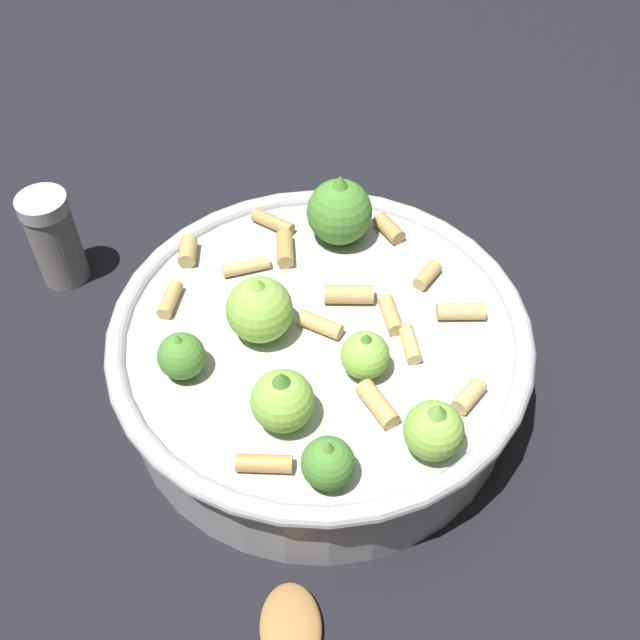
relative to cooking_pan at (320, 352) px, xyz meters
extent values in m
plane|color=black|center=(0.00, 0.00, -0.04)|extent=(2.40, 2.40, 0.00)
cylinder|color=#B7B7BC|center=(0.00, 0.00, -0.01)|extent=(0.27, 0.27, 0.07)
torus|color=#B7B7BC|center=(0.00, 0.00, 0.02)|extent=(0.28, 0.28, 0.01)
sphere|color=#8CC64C|center=(0.00, 0.04, 0.04)|extent=(0.04, 0.04, 0.04)
cone|color=#8CC64C|center=(0.00, 0.04, 0.07)|extent=(0.02, 0.02, 0.02)
sphere|color=#8CC64C|center=(-0.03, -0.03, 0.04)|extent=(0.03, 0.03, 0.03)
cone|color=#4C8933|center=(-0.03, -0.03, 0.05)|extent=(0.01, 0.01, 0.01)
sphere|color=#8CC64C|center=(-0.07, 0.02, 0.04)|extent=(0.04, 0.04, 0.04)
cone|color=#4C8933|center=(-0.07, 0.02, 0.06)|extent=(0.02, 0.02, 0.02)
sphere|color=#4C8933|center=(-0.03, 0.09, 0.04)|extent=(0.03, 0.03, 0.03)
cone|color=#609E38|center=(-0.03, 0.09, 0.05)|extent=(0.01, 0.01, 0.01)
sphere|color=#4C8933|center=(0.09, -0.02, 0.05)|extent=(0.05, 0.05, 0.05)
cone|color=#4C8933|center=(0.09, -0.02, 0.07)|extent=(0.02, 0.02, 0.02)
sphere|color=#4C8933|center=(-0.11, 0.00, 0.04)|extent=(0.03, 0.03, 0.03)
cone|color=#609E38|center=(-0.11, 0.00, 0.05)|extent=(0.01, 0.01, 0.01)
sphere|color=#8CC64C|center=(-0.09, -0.06, 0.04)|extent=(0.04, 0.04, 0.04)
cone|color=#75B247|center=(-0.09, -0.06, 0.06)|extent=(0.02, 0.02, 0.01)
cylinder|color=tan|center=(0.01, -0.05, 0.03)|extent=(0.03, 0.02, 0.01)
cylinder|color=tan|center=(0.00, 0.00, 0.03)|extent=(0.02, 0.03, 0.01)
cylinder|color=tan|center=(-0.07, -0.03, 0.03)|extent=(0.03, 0.03, 0.01)
cylinder|color=tan|center=(0.07, 0.09, 0.03)|extent=(0.02, 0.01, 0.01)
cylinder|color=tan|center=(0.01, -0.10, 0.03)|extent=(0.01, 0.03, 0.01)
cylinder|color=tan|center=(0.03, 0.10, 0.03)|extent=(0.03, 0.02, 0.01)
cylinder|color=tan|center=(0.03, -0.02, 0.03)|extent=(0.01, 0.03, 0.01)
cylinder|color=tan|center=(0.04, -0.08, 0.03)|extent=(0.02, 0.02, 0.01)
cylinder|color=tan|center=(0.06, 0.05, 0.03)|extent=(0.02, 0.03, 0.01)
cylinder|color=tan|center=(0.07, 0.02, 0.03)|extent=(0.03, 0.01, 0.01)
cylinder|color=tan|center=(0.10, 0.03, 0.03)|extent=(0.03, 0.03, 0.01)
cylinder|color=tan|center=(0.09, -0.06, 0.03)|extent=(0.03, 0.02, 0.01)
cylinder|color=tan|center=(-0.10, 0.04, 0.03)|extent=(0.01, 0.03, 0.01)
cylinder|color=tan|center=(-0.06, -0.09, 0.03)|extent=(0.03, 0.02, 0.01)
cylinder|color=tan|center=(-0.02, -0.06, 0.03)|extent=(0.03, 0.01, 0.01)
cylinder|color=gray|center=(0.12, 0.21, -0.01)|extent=(0.04, 0.04, 0.07)
cylinder|color=silver|center=(0.12, 0.21, 0.03)|extent=(0.04, 0.04, 0.01)
ellipsoid|color=#9E703D|center=(-0.17, 0.02, -0.04)|extent=(0.05, 0.04, 0.01)
camera|label=1|loc=(-0.32, 0.01, 0.40)|focal=41.85mm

